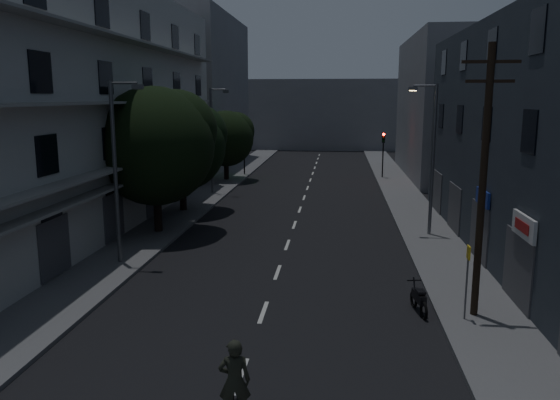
# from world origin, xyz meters

# --- Properties ---
(ground) EXTENTS (160.00, 160.00, 0.00)m
(ground) POSITION_xyz_m (0.00, 25.00, 0.00)
(ground) COLOR black
(ground) RESTS_ON ground
(sidewalk_left) EXTENTS (3.00, 90.00, 0.15)m
(sidewalk_left) POSITION_xyz_m (-7.50, 25.00, 0.07)
(sidewalk_left) COLOR #565659
(sidewalk_left) RESTS_ON ground
(sidewalk_right) EXTENTS (3.00, 90.00, 0.15)m
(sidewalk_right) POSITION_xyz_m (7.50, 25.00, 0.07)
(sidewalk_right) COLOR #565659
(sidewalk_right) RESTS_ON ground
(lane_markings) EXTENTS (0.15, 60.50, 0.01)m
(lane_markings) POSITION_xyz_m (0.00, 31.25, 0.01)
(lane_markings) COLOR beige
(lane_markings) RESTS_ON ground
(building_left) EXTENTS (7.00, 36.00, 14.00)m
(building_left) POSITION_xyz_m (-11.98, 18.00, 6.99)
(building_left) COLOR #B4B4AF
(building_left) RESTS_ON ground
(building_right) EXTENTS (6.19, 28.00, 11.00)m
(building_right) POSITION_xyz_m (11.99, 14.00, 5.50)
(building_right) COLOR #2A3039
(building_right) RESTS_ON ground
(building_far_left) EXTENTS (6.00, 20.00, 16.00)m
(building_far_left) POSITION_xyz_m (-12.00, 48.00, 8.00)
(building_far_left) COLOR slate
(building_far_left) RESTS_ON ground
(building_far_right) EXTENTS (6.00, 20.00, 13.00)m
(building_far_right) POSITION_xyz_m (12.00, 42.00, 6.50)
(building_far_right) COLOR slate
(building_far_right) RESTS_ON ground
(building_far_end) EXTENTS (24.00, 8.00, 10.00)m
(building_far_end) POSITION_xyz_m (0.00, 70.00, 5.00)
(building_far_end) COLOR slate
(building_far_end) RESTS_ON ground
(tree_near) EXTENTS (6.42, 6.42, 7.92)m
(tree_near) POSITION_xyz_m (-7.27, 17.16, 5.11)
(tree_near) COLOR black
(tree_near) RESTS_ON sidewalk_left
(tree_mid) EXTENTS (5.72, 5.72, 7.04)m
(tree_mid) POSITION_xyz_m (-7.53, 22.99, 4.55)
(tree_mid) COLOR black
(tree_mid) RESTS_ON sidewalk_left
(tree_far) EXTENTS (5.00, 5.00, 6.18)m
(tree_far) POSITION_xyz_m (-7.50, 36.80, 4.02)
(tree_far) COLOR black
(tree_far) RESTS_ON sidewalk_left
(traffic_signal_far_right) EXTENTS (0.28, 0.37, 4.10)m
(traffic_signal_far_right) POSITION_xyz_m (6.61, 39.48, 3.10)
(traffic_signal_far_right) COLOR black
(traffic_signal_far_right) RESTS_ON sidewalk_right
(traffic_signal_far_left) EXTENTS (0.28, 0.37, 4.10)m
(traffic_signal_far_left) POSITION_xyz_m (-6.48, 40.07, 3.10)
(traffic_signal_far_left) COLOR black
(traffic_signal_far_left) RESTS_ON sidewalk_left
(street_lamp_left_near) EXTENTS (1.51, 0.25, 8.00)m
(street_lamp_left_near) POSITION_xyz_m (-7.10, 11.37, 4.60)
(street_lamp_left_near) COLOR #505357
(street_lamp_left_near) RESTS_ON sidewalk_left
(street_lamp_right) EXTENTS (1.51, 0.25, 8.00)m
(street_lamp_right) POSITION_xyz_m (7.39, 18.03, 4.60)
(street_lamp_right) COLOR #5C5D64
(street_lamp_right) RESTS_ON sidewalk_right
(street_lamp_left_far) EXTENTS (1.51, 0.25, 8.00)m
(street_lamp_left_far) POSITION_xyz_m (-7.07, 29.65, 4.60)
(street_lamp_left_far) COLOR #525459
(street_lamp_left_far) RESTS_ON sidewalk_left
(utility_pole) EXTENTS (1.80, 0.24, 9.00)m
(utility_pole) POSITION_xyz_m (7.24, 6.75, 4.87)
(utility_pole) COLOR black
(utility_pole) RESTS_ON sidewalk_right
(bus_stop_sign) EXTENTS (0.06, 0.35, 2.52)m
(bus_stop_sign) POSITION_xyz_m (6.83, 6.30, 1.89)
(bus_stop_sign) COLOR #595B60
(bus_stop_sign) RESTS_ON sidewalk_right
(motorcycle) EXTENTS (0.56, 1.75, 1.13)m
(motorcycle) POSITION_xyz_m (5.43, 7.09, 0.45)
(motorcycle) COLOR black
(motorcycle) RESTS_ON ground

